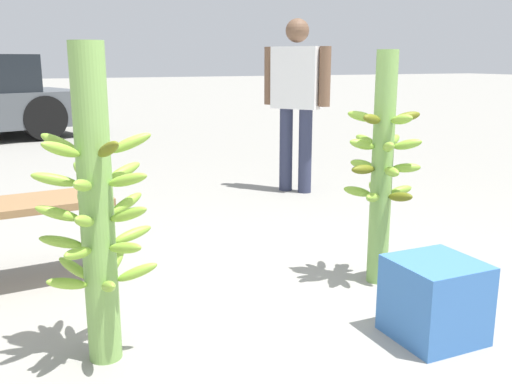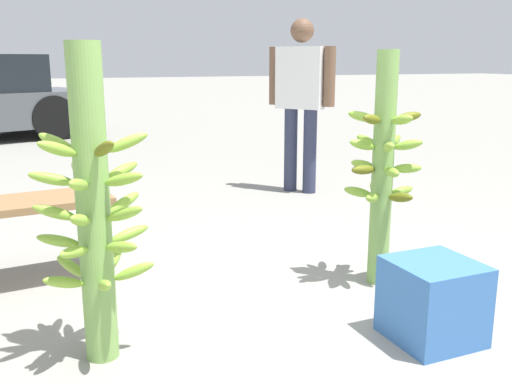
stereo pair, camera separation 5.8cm
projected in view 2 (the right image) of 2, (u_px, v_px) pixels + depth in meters
ground_plane at (309, 349)px, 2.49m from camera, size 80.00×80.00×0.00m
banana_stalk_left at (93, 209)px, 2.29m from camera, size 0.48×0.48×1.31m
banana_stalk_center at (383, 166)px, 3.10m from camera, size 0.42×0.42×1.29m
vendor_person at (301, 92)px, 5.28m from camera, size 0.48×0.59×1.60m
market_bench at (3, 217)px, 3.08m from camera, size 1.17×0.49×0.49m
produce_crate at (433, 301)px, 2.55m from camera, size 0.37×0.37×0.37m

